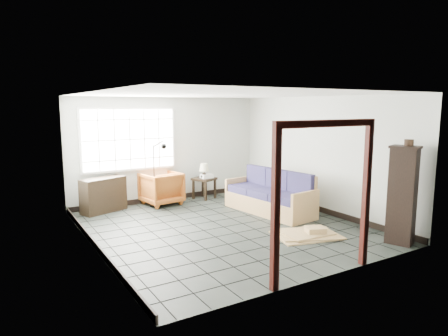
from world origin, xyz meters
TOP-DOWN VIEW (x-y plane):
  - ground at (0.00, 0.00)m, footprint 5.50×5.50m
  - room_shell at (0.00, 0.03)m, footprint 5.02×5.52m
  - window_panel at (-1.00, 2.70)m, footprint 2.32×0.08m
  - doorway_trim at (0.00, -2.70)m, footprint 1.80×0.08m
  - futon_sofa at (1.51, 0.44)m, footprint 1.08×2.26m
  - armchair at (-0.35, 2.40)m, footprint 0.96×0.92m
  - side_table at (0.85, 2.40)m, footprint 0.66×0.66m
  - table_lamp at (0.81, 2.33)m, footprint 0.28×0.28m
  - projector at (0.89, 2.34)m, footprint 0.30×0.23m
  - floor_lamp at (-0.46, 2.23)m, footprint 0.43×0.27m
  - console_shelf at (-1.74, 2.40)m, footprint 1.08×0.71m
  - tall_shelf at (2.15, -2.40)m, footprint 0.50×0.56m
  - pot at (2.15, -2.46)m, footprint 0.16×0.16m
  - open_box at (1.60, 0.11)m, footprint 0.91×0.48m
  - cardboard_pile at (1.05, -1.28)m, footprint 1.33×1.11m

SIDE VIEW (x-z plane):
  - ground at x=0.00m, z-range 0.00..0.00m
  - cardboard_pile at x=1.05m, z-range -0.04..0.13m
  - open_box at x=1.60m, z-range -0.07..0.43m
  - futon_sofa at x=1.51m, z-range -0.13..0.83m
  - console_shelf at x=-1.74m, z-range 0.00..0.78m
  - armchair at x=-0.35m, z-range 0.00..0.87m
  - side_table at x=0.85m, z-range 0.18..0.73m
  - projector at x=0.89m, z-range 0.55..0.65m
  - table_lamp at x=0.81m, z-range 0.62..1.01m
  - floor_lamp at x=-0.46m, z-range 0.05..1.63m
  - tall_shelf at x=2.15m, z-range 0.02..1.73m
  - doorway_trim at x=0.00m, z-range 0.28..2.48m
  - window_panel at x=-1.00m, z-range 0.84..2.36m
  - room_shell at x=0.00m, z-range 0.37..2.98m
  - pot at x=2.15m, z-range 1.72..1.83m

